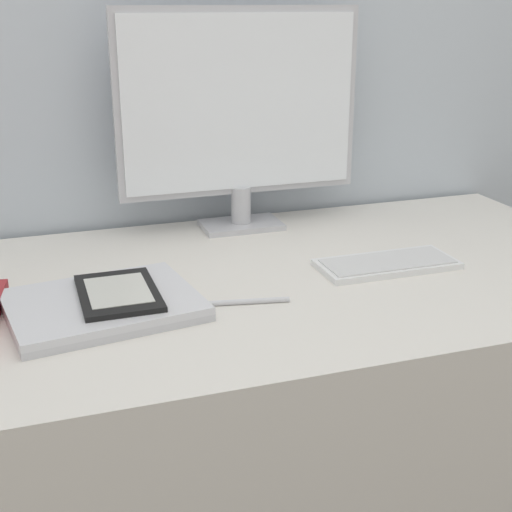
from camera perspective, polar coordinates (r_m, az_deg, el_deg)
The scene contains 7 objects.
wall_back at distance 1.62m, azimuth -5.86°, elevation 19.29°, with size 3.60×0.05×2.40m.
desk at distance 1.48m, azimuth -0.89°, elevation -14.97°, with size 1.54×0.76×0.73m.
monitor at distance 1.55m, azimuth -1.30°, elevation 11.45°, with size 0.53×0.11×0.47m.
keyboard at distance 1.38m, azimuth 10.43°, elevation -0.61°, with size 0.27×0.12×0.01m.
laptop at distance 1.19m, azimuth -12.14°, elevation -3.87°, with size 0.33×0.27×0.02m.
ereader at distance 1.19m, azimuth -10.96°, elevation -2.90°, with size 0.13×0.19×0.01m.
pen at distance 1.20m, azimuth -0.81°, elevation -3.67°, with size 0.15×0.04×0.01m.
Camera 1 is at (-0.37, -1.01, 1.21)m, focal length 50.00 mm.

